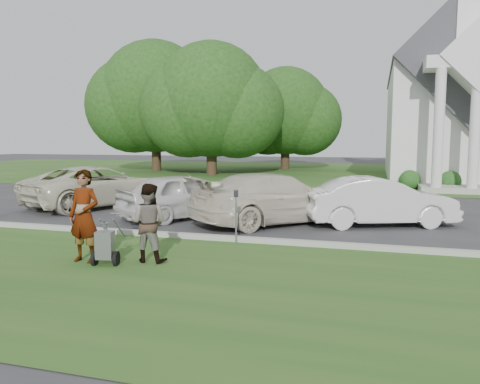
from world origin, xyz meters
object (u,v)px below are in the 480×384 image
at_px(tree_far, 155,102).
at_px(car_c, 274,198).
at_px(tree_left, 211,105).
at_px(person_left, 84,217).
at_px(person_right, 148,223).
at_px(church, 463,88).
at_px(tree_back, 285,115).
at_px(striping_cart, 105,246).
at_px(car_b, 185,195).
at_px(car_a, 98,186).
at_px(parking_meter_near, 236,210).
at_px(car_d, 379,201).

height_order(tree_far, car_c, tree_far).
height_order(tree_left, person_left, tree_left).
height_order(person_left, person_right, person_left).
xyz_separation_m(church, person_right, (-9.85, -24.96, -5.10)).
xyz_separation_m(tree_back, person_right, (3.16, -31.84, -3.89)).
distance_m(church, striping_cart, 28.15).
distance_m(tree_left, person_right, 25.25).
relative_size(church, car_c, 4.43).
bearing_deg(church, person_left, -113.73).
height_order(striping_cart, person_left, person_left).
xyz_separation_m(tree_left, tree_far, (-6.00, 3.00, 0.58)).
bearing_deg(car_c, tree_back, -37.16).
xyz_separation_m(person_left, car_b, (-0.19, 5.84, -0.23)).
height_order(striping_cart, car_a, car_a).
distance_m(person_right, parking_meter_near, 2.53).
xyz_separation_m(tree_far, striping_cart, (12.44, -27.38, -5.27)).
relative_size(person_left, car_c, 0.36).
bearing_deg(tree_left, tree_far, 153.44).
height_order(car_a, car_d, car_a).
relative_size(car_a, car_b, 1.28).
height_order(person_left, car_c, person_left).
distance_m(person_right, car_d, 7.54).
relative_size(striping_cart, person_right, 0.67).
relative_size(tree_far, person_left, 5.89).
bearing_deg(tree_left, tree_back, 63.43).
xyz_separation_m(person_left, parking_meter_near, (2.60, 2.57, -0.11)).
height_order(tree_far, car_d, tree_far).
bearing_deg(person_right, striping_cart, 35.14).
height_order(tree_far, parking_meter_near, tree_far).
bearing_deg(car_b, parking_meter_near, 166.63).
bearing_deg(car_b, person_left, 128.09).
bearing_deg(tree_far, car_c, -55.51).
relative_size(striping_cart, car_a, 0.20).
relative_size(car_a, car_d, 1.28).
xyz_separation_m(person_left, car_c, (2.89, 5.77, -0.20)).
bearing_deg(car_b, striping_cart, 133.54).
bearing_deg(parking_meter_near, car_a, 145.59).
bearing_deg(person_right, tree_back, -85.80).
height_order(church, tree_back, church).
height_order(person_left, car_d, person_left).
bearing_deg(church, person_right, -111.54).
relative_size(parking_meter_near, car_d, 0.31).
distance_m(striping_cart, parking_meter_near, 3.41).
relative_size(tree_back, car_d, 2.14).
distance_m(church, car_d, 20.44).
bearing_deg(car_c, tree_far, -12.84).
distance_m(church, car_c, 21.88).
distance_m(person_right, car_b, 5.64).
height_order(car_b, car_c, car_c).
height_order(person_right, car_a, person_right).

